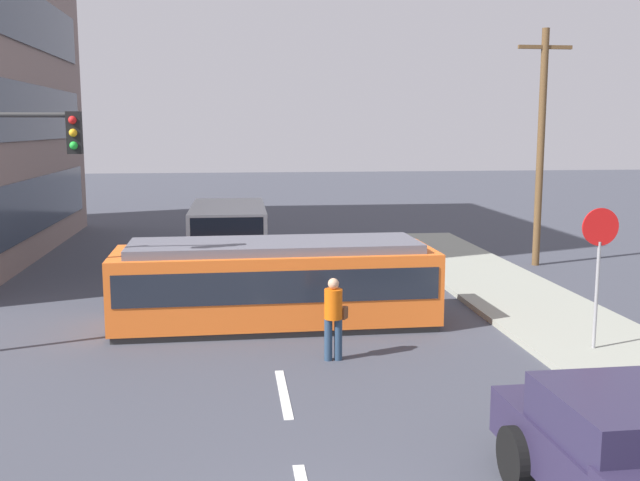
% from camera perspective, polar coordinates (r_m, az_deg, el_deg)
% --- Properties ---
extents(ground_plane, '(120.00, 120.00, 0.00)m').
position_cam_1_polar(ground_plane, '(16.96, -3.81, -7.02)').
color(ground_plane, '#3E404B').
extents(lane_stripe_2, '(0.16, 2.40, 0.01)m').
position_cam_1_polar(lane_stripe_2, '(13.16, -2.83, -11.72)').
color(lane_stripe_2, silver).
rests_on(lane_stripe_2, ground).
extents(lane_stripe_3, '(0.16, 2.40, 0.01)m').
position_cam_1_polar(lane_stripe_3, '(23.37, -4.71, -2.63)').
color(lane_stripe_3, silver).
rests_on(lane_stripe_3, ground).
extents(lane_stripe_4, '(0.16, 2.40, 0.01)m').
position_cam_1_polar(lane_stripe_4, '(29.27, -5.17, -0.32)').
color(lane_stripe_4, silver).
rests_on(lane_stripe_4, ground).
extents(streetcar_tram, '(7.47, 2.65, 1.99)m').
position_cam_1_polar(streetcar_tram, '(17.30, -3.50, -3.20)').
color(streetcar_tram, orange).
rests_on(streetcar_tram, ground).
extents(city_bus, '(2.60, 5.49, 1.94)m').
position_cam_1_polar(city_bus, '(25.62, -7.10, 0.84)').
color(city_bus, '#B8BBBD').
rests_on(city_bus, ground).
extents(pedestrian_crossing, '(0.50, 0.36, 1.67)m').
position_cam_1_polar(pedestrian_crossing, '(14.65, 1.07, -5.71)').
color(pedestrian_crossing, navy).
rests_on(pedestrian_crossing, ground).
extents(stop_sign, '(0.76, 0.07, 2.88)m').
position_cam_1_polar(stop_sign, '(15.77, 20.79, -0.61)').
color(stop_sign, gray).
rests_on(stop_sign, sidewalk_curb_right).
extents(traffic_light_mast, '(2.46, 0.33, 5.05)m').
position_cam_1_polar(traffic_light_mast, '(15.99, -22.89, 4.15)').
color(traffic_light_mast, '#333333').
rests_on(traffic_light_mast, ground).
extents(utility_pole_mid, '(1.80, 0.24, 7.77)m').
position_cam_1_polar(utility_pole_mid, '(25.52, 16.72, 7.18)').
color(utility_pole_mid, brown).
rests_on(utility_pole_mid, ground).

